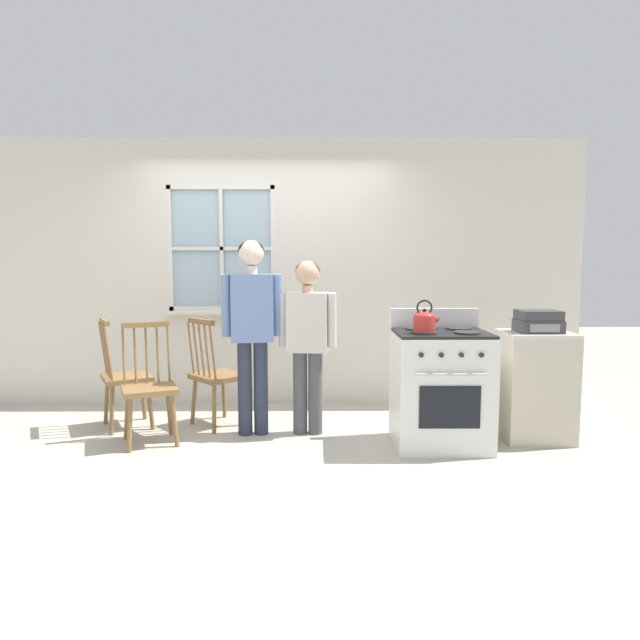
% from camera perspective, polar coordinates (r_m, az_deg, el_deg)
% --- Properties ---
extents(ground_plane, '(16.00, 16.00, 0.00)m').
position_cam_1_polar(ground_plane, '(4.71, -6.36, -12.41)').
color(ground_plane, '#B2AD9E').
extents(wall_back, '(6.40, 0.16, 2.70)m').
position_cam_1_polar(wall_back, '(5.86, -4.86, 4.51)').
color(wall_back, silver).
rests_on(wall_back, ground_plane).
extents(chair_by_window, '(0.54, 0.53, 0.98)m').
position_cam_1_polar(chair_by_window, '(4.86, -16.72, -6.58)').
color(chair_by_window, olive).
rests_on(chair_by_window, ground_plane).
extents(chair_near_wall, '(0.55, 0.56, 0.98)m').
position_cam_1_polar(chair_near_wall, '(5.36, -18.97, -5.47)').
color(chair_near_wall, olive).
rests_on(chair_near_wall, ground_plane).
extents(chair_center_cluster, '(0.58, 0.58, 0.98)m').
position_cam_1_polar(chair_center_cluster, '(5.21, -10.30, -5.58)').
color(chair_center_cluster, olive).
rests_on(chair_center_cluster, ground_plane).
extents(person_elderly_left, '(0.51, 0.25, 1.65)m').
position_cam_1_polar(person_elderly_left, '(4.82, -6.82, 0.24)').
color(person_elderly_left, '#2D3347').
rests_on(person_elderly_left, ground_plane).
extents(person_teen_center, '(0.50, 0.25, 1.48)m').
position_cam_1_polar(person_teen_center, '(4.82, -1.25, -1.02)').
color(person_teen_center, '#4C4C51').
rests_on(person_teen_center, ground_plane).
extents(stove, '(0.74, 0.68, 1.08)m').
position_cam_1_polar(stove, '(4.69, 11.95, -6.60)').
color(stove, white).
rests_on(stove, ground_plane).
extents(kettle, '(0.21, 0.17, 0.25)m').
position_cam_1_polar(kettle, '(4.44, 10.39, -0.07)').
color(kettle, red).
rests_on(kettle, stove).
extents(potted_plant, '(0.16, 0.16, 0.23)m').
position_cam_1_polar(potted_plant, '(5.82, -8.01, 1.51)').
color(potted_plant, beige).
rests_on(potted_plant, wall_back).
extents(side_counter, '(0.55, 0.50, 0.90)m').
position_cam_1_polar(side_counter, '(5.08, 20.67, -6.15)').
color(side_counter, beige).
rests_on(side_counter, ground_plane).
extents(stereo, '(0.34, 0.29, 0.18)m').
position_cam_1_polar(stereo, '(4.98, 20.99, -0.14)').
color(stereo, '#38383A').
rests_on(stereo, side_counter).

